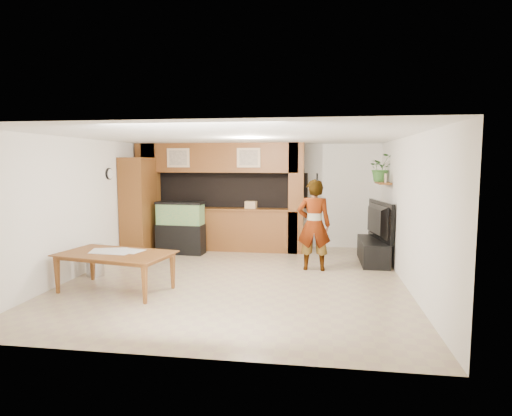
% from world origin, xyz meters
% --- Properties ---
extents(floor, '(6.50, 6.50, 0.00)m').
position_xyz_m(floor, '(0.00, 0.00, 0.00)').
color(floor, '#9E856E').
rests_on(floor, ground).
extents(ceiling, '(6.50, 6.50, 0.00)m').
position_xyz_m(ceiling, '(0.00, 0.00, 2.60)').
color(ceiling, white).
rests_on(ceiling, wall_back).
extents(wall_back, '(6.00, 0.00, 6.00)m').
position_xyz_m(wall_back, '(0.00, 3.25, 1.30)').
color(wall_back, silver).
rests_on(wall_back, floor).
extents(wall_left, '(0.00, 6.50, 6.50)m').
position_xyz_m(wall_left, '(-3.00, 0.00, 1.30)').
color(wall_left, silver).
rests_on(wall_left, floor).
extents(wall_right, '(0.00, 6.50, 6.50)m').
position_xyz_m(wall_right, '(3.00, 0.00, 1.30)').
color(wall_right, silver).
rests_on(wall_right, floor).
extents(partition, '(4.20, 0.99, 2.60)m').
position_xyz_m(partition, '(-0.95, 2.64, 1.31)').
color(partition, brown).
rests_on(partition, floor).
extents(wall_clock, '(0.05, 0.25, 0.25)m').
position_xyz_m(wall_clock, '(-2.97, 1.00, 1.90)').
color(wall_clock, black).
rests_on(wall_clock, wall_left).
extents(wall_shelf, '(0.25, 0.90, 0.04)m').
position_xyz_m(wall_shelf, '(2.85, 1.95, 1.70)').
color(wall_shelf, brown).
rests_on(wall_shelf, wall_right).
extents(pantry_cabinet, '(0.56, 0.92, 2.25)m').
position_xyz_m(pantry_cabinet, '(-2.70, 1.84, 1.13)').
color(pantry_cabinet, brown).
rests_on(pantry_cabinet, floor).
extents(trash_can, '(0.32, 0.32, 0.59)m').
position_xyz_m(trash_can, '(-2.70, -0.20, 0.30)').
color(trash_can, '#B2B2B7').
rests_on(trash_can, floor).
extents(aquarium, '(1.11, 0.42, 1.23)m').
position_xyz_m(aquarium, '(-1.72, 1.95, 0.60)').
color(aquarium, black).
rests_on(aquarium, floor).
extents(tv_stand, '(0.54, 1.47, 0.49)m').
position_xyz_m(tv_stand, '(2.65, 1.70, 0.24)').
color(tv_stand, black).
rests_on(tv_stand, floor).
extents(television, '(0.46, 1.46, 0.83)m').
position_xyz_m(television, '(2.65, 1.70, 0.91)').
color(television, black).
rests_on(television, tv_stand).
extents(photo_frame, '(0.03, 0.15, 0.19)m').
position_xyz_m(photo_frame, '(2.85, 1.63, 1.82)').
color(photo_frame, tan).
rests_on(photo_frame, wall_shelf).
extents(potted_plant, '(0.68, 0.64, 0.61)m').
position_xyz_m(potted_plant, '(2.82, 2.12, 2.02)').
color(potted_plant, '#35692A').
rests_on(potted_plant, wall_shelf).
extents(person, '(0.66, 0.44, 1.82)m').
position_xyz_m(person, '(1.39, 0.87, 0.91)').
color(person, '#8E764E').
rests_on(person, floor).
extents(microphone, '(0.04, 0.10, 0.16)m').
position_xyz_m(microphone, '(1.44, 0.71, 1.86)').
color(microphone, black).
rests_on(microphone, person).
extents(dining_table, '(2.00, 1.34, 0.65)m').
position_xyz_m(dining_table, '(-1.87, -1.07, 0.32)').
color(dining_table, brown).
rests_on(dining_table, floor).
extents(newspaper_a, '(0.62, 0.47, 0.01)m').
position_xyz_m(newspaper_a, '(-1.90, -0.97, 0.65)').
color(newspaper_a, silver).
rests_on(newspaper_a, dining_table).
extents(newspaper_b, '(0.66, 0.55, 0.01)m').
position_xyz_m(newspaper_b, '(-2.06, -0.89, 0.65)').
color(newspaper_b, silver).
rests_on(newspaper_b, dining_table).
extents(newspaper_c, '(0.56, 0.46, 0.01)m').
position_xyz_m(newspaper_c, '(-1.72, -0.87, 0.65)').
color(newspaper_c, silver).
rests_on(newspaper_c, dining_table).
extents(counter_box, '(0.29, 0.21, 0.18)m').
position_xyz_m(counter_box, '(-0.13, 2.45, 1.13)').
color(counter_box, tan).
rests_on(counter_box, partition).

